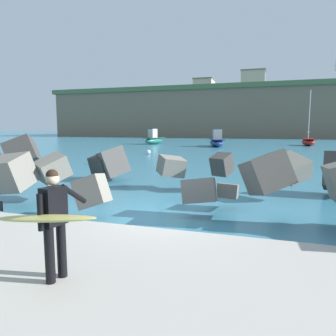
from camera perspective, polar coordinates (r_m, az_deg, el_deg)
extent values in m
plane|color=teal|center=(9.53, 0.33, -8.80)|extent=(400.00, 400.00, 0.00)
cube|color=#B2ADA3|center=(6.01, -11.52, -17.68)|extent=(48.00, 4.40, 0.24)
cube|color=#605B56|center=(9.37, 5.72, -4.05)|extent=(1.10, 0.98, 0.93)
cube|color=slate|center=(9.35, -13.56, -4.12)|extent=(1.12, 0.99, 1.14)
cube|color=slate|center=(12.26, 21.38, 0.04)|extent=(1.46, 1.60, 1.23)
cube|color=#605B56|center=(15.98, -9.88, 1.04)|extent=(1.93, 1.70, 1.77)
cube|color=#3D3A38|center=(14.56, -24.79, 2.42)|extent=(1.87, 1.68, 1.68)
cube|color=#605B56|center=(10.40, 10.79, -4.06)|extent=(0.66, 0.87, 0.59)
cube|color=slate|center=(13.57, 0.65, 0.35)|extent=(1.47, 1.35, 1.04)
cube|color=#4C4944|center=(8.97, 17.31, -0.88)|extent=(1.60, 1.48, 1.42)
cube|color=#3D3A38|center=(16.36, -11.69, 0.52)|extent=(1.47, 1.48, 1.20)
cube|color=#4C4944|center=(14.27, -27.02, -1.49)|extent=(1.00, 0.95, 0.73)
cube|color=slate|center=(11.95, -20.14, -0.08)|extent=(1.25, 1.45, 1.18)
cube|color=#3D3A38|center=(13.11, 9.73, 0.67)|extent=(1.00, 1.13, 0.98)
cube|color=slate|center=(11.62, -26.62, -0.82)|extent=(1.33, 1.29, 1.43)
cylinder|color=black|center=(5.52, -18.69, -13.84)|extent=(0.15, 0.15, 0.90)
cylinder|color=black|center=(5.37, -20.63, -14.52)|extent=(0.15, 0.15, 0.90)
cube|color=black|center=(5.22, -20.00, -6.48)|extent=(0.29, 0.42, 0.60)
sphere|color=#DBB28E|center=(5.14, -20.21, -1.82)|extent=(0.21, 0.21, 0.21)
sphere|color=black|center=(5.13, -20.23, -1.27)|extent=(0.19, 0.19, 0.19)
cylinder|color=black|center=(5.41, -16.68, -4.57)|extent=(0.19, 0.53, 0.41)
cylinder|color=black|center=(5.08, -22.11, -7.44)|extent=(0.09, 0.09, 0.56)
ellipsoid|color=#E0D166|center=(4.97, -21.96, -8.45)|extent=(2.12, 0.76, 0.37)
cube|color=black|center=(5.71, -28.12, -6.07)|extent=(0.12, 0.04, 0.16)
ellipsoid|color=#1E6656|center=(50.88, -2.55, 4.93)|extent=(2.62, 4.66, 1.04)
cube|color=#164C41|center=(50.86, -2.55, 5.47)|extent=(2.41, 4.28, 0.10)
cube|color=#B7B2A8|center=(50.57, -2.78, 6.27)|extent=(1.23, 1.52, 1.35)
cube|color=#334C5B|center=(50.57, -2.78, 7.10)|extent=(1.10, 1.36, 0.12)
ellipsoid|color=navy|center=(44.82, 8.82, 4.53)|extent=(3.25, 6.06, 1.05)
cube|color=navy|center=(44.80, 8.83, 5.15)|extent=(2.99, 5.57, 0.10)
cube|color=#B7B2A8|center=(44.35, 8.91, 6.04)|extent=(1.52, 1.96, 1.34)
cube|color=#334C5B|center=(44.34, 8.92, 6.99)|extent=(1.37, 1.76, 0.12)
ellipsoid|color=maroon|center=(50.74, 24.04, 4.30)|extent=(1.97, 4.39, 1.05)
cube|color=maroon|center=(50.72, 24.07, 4.85)|extent=(1.82, 4.04, 0.10)
cylinder|color=silver|center=(51.05, 24.22, 8.85)|extent=(0.12, 0.12, 7.02)
cylinder|color=silver|center=(51.02, 24.06, 5.92)|extent=(0.27, 2.56, 0.08)
sphere|color=silver|center=(31.54, -3.57, 2.90)|extent=(0.44, 0.44, 0.44)
sphere|color=yellow|center=(24.75, 20.32, 1.25)|extent=(0.44, 0.44, 0.44)
sphere|color=yellow|center=(23.11, -13.04, 1.12)|extent=(0.44, 0.44, 0.44)
cube|color=#756651|center=(101.83, 11.15, 9.20)|extent=(97.88, 40.48, 12.42)
cube|color=#4C6B42|center=(102.29, 11.25, 13.01)|extent=(99.84, 41.29, 1.20)
cube|color=#B2ADA3|center=(100.50, 15.15, 14.94)|extent=(6.76, 5.85, 5.53)
cube|color=#66564C|center=(100.94, 15.21, 16.58)|extent=(7.10, 6.15, 0.30)
cube|color=#B2ADA3|center=(106.04, 6.54, 14.38)|extent=(5.90, 7.25, 4.27)
cube|color=#66564C|center=(106.35, 6.56, 15.61)|extent=(6.19, 7.62, 0.30)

